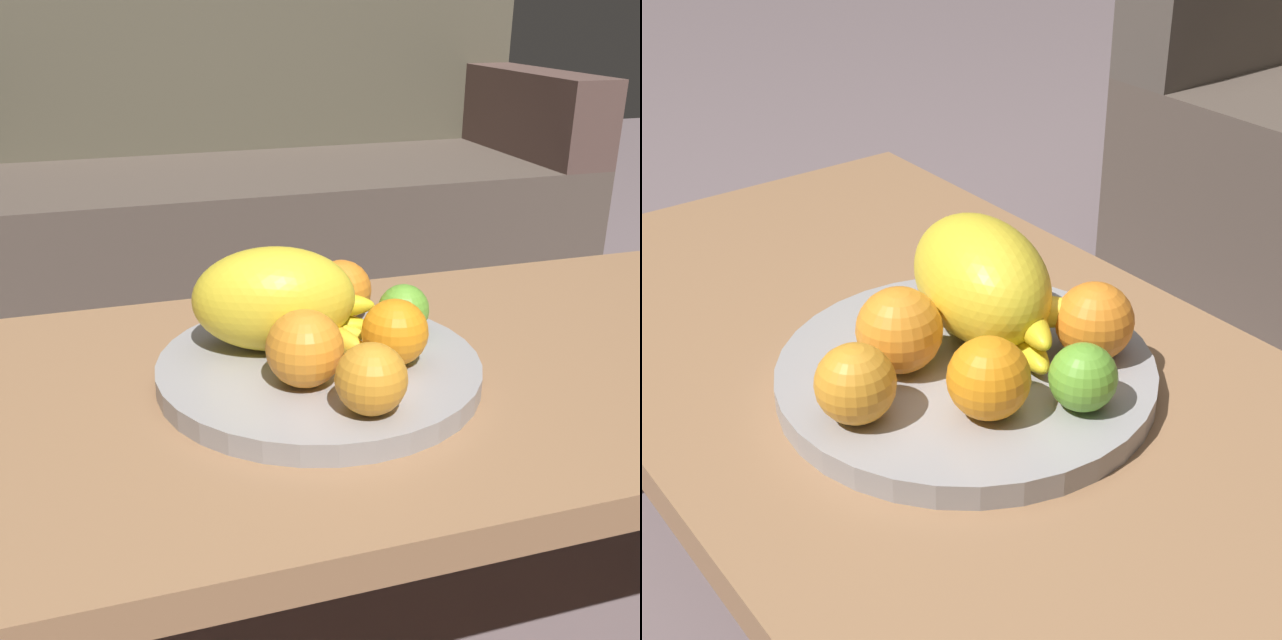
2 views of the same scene
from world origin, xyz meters
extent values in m
plane|color=slate|center=(0.00, 0.00, 0.00)|extent=(8.00, 8.00, 0.00)
cube|color=#956B48|center=(0.00, 0.00, 0.37)|extent=(1.28, 0.60, 0.04)
cylinder|color=#9A684B|center=(0.60, 0.26, 0.18)|extent=(0.05, 0.05, 0.35)
cube|color=brown|center=(0.14, 1.20, 0.20)|extent=(1.70, 0.70, 0.40)
cube|color=brown|center=(0.14, 1.48, 0.65)|extent=(1.70, 0.14, 0.50)
cube|color=brown|center=(0.92, 1.20, 0.51)|extent=(0.14, 0.70, 0.22)
cylinder|color=#999697|center=(-0.05, 0.00, 0.41)|extent=(0.37, 0.37, 0.03)
ellipsoid|color=yellow|center=(-0.09, 0.05, 0.48)|extent=(0.21, 0.16, 0.12)
sphere|color=orange|center=(-0.08, -0.05, 0.46)|extent=(0.08, 0.08, 0.08)
sphere|color=orange|center=(0.03, -0.03, 0.46)|extent=(0.07, 0.07, 0.07)
sphere|color=orange|center=(0.02, 0.11, 0.46)|extent=(0.08, 0.08, 0.08)
sphere|color=orange|center=(-0.03, -0.13, 0.46)|extent=(0.07, 0.07, 0.07)
sphere|color=#68AE34|center=(0.07, 0.04, 0.45)|extent=(0.06, 0.06, 0.06)
ellipsoid|color=yellow|center=(-0.04, 0.04, 0.44)|extent=(0.10, 0.15, 0.03)
ellipsoid|color=yellow|center=(-0.06, 0.03, 0.44)|extent=(0.15, 0.08, 0.03)
ellipsoid|color=yellow|center=(-0.04, 0.06, 0.44)|extent=(0.15, 0.08, 0.03)
ellipsoid|color=yellow|center=(-0.04, 0.06, 0.46)|extent=(0.15, 0.08, 0.03)
ellipsoid|color=yellow|center=(-0.04, 0.06, 0.46)|extent=(0.13, 0.13, 0.03)
camera|label=1|loc=(-0.28, -0.76, 0.80)|focal=43.28mm
camera|label=2|loc=(0.57, -0.47, 0.92)|focal=53.82mm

